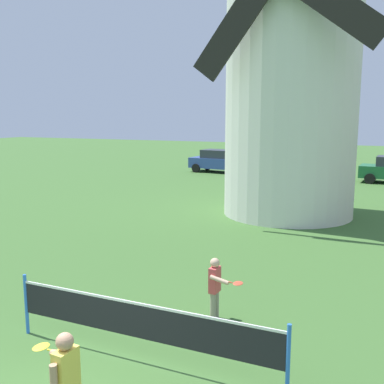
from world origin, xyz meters
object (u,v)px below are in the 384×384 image
at_px(player_near, 65,381).
at_px(parked_car_red, 298,165).
at_px(player_far, 216,285).
at_px(tennis_net, 140,321).
at_px(parked_car_blue, 219,161).
at_px(windmill, 292,53).

xyz_separation_m(player_near, parked_car_red, (-2.17, 24.60, 0.02)).
bearing_deg(player_far, tennis_net, -105.84).
height_order(tennis_net, parked_car_blue, parked_car_blue).
distance_m(player_near, parked_car_blue, 26.54).
bearing_deg(parked_car_red, windmill, -80.96).
bearing_deg(player_far, player_near, -96.27).
distance_m(tennis_net, parked_car_red, 22.80).
relative_size(tennis_net, parked_car_red, 1.07).
bearing_deg(windmill, player_far, -85.05).
height_order(player_far, parked_car_red, parked_car_red).
distance_m(player_near, player_far, 3.82).
xyz_separation_m(player_near, parked_car_blue, (-7.78, 25.37, 0.02)).
relative_size(windmill, player_far, 9.88).
bearing_deg(parked_car_blue, player_far, -69.19).
distance_m(player_far, parked_car_blue, 23.08).
bearing_deg(windmill, tennis_net, -88.42).
relative_size(tennis_net, player_near, 3.41).
relative_size(windmill, tennis_net, 2.55).
distance_m(player_near, parked_car_red, 24.70).
height_order(tennis_net, parked_car_red, parked_car_red).
xyz_separation_m(player_far, parked_car_red, (-2.59, 20.81, 0.12)).
distance_m(windmill, player_near, 14.84).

